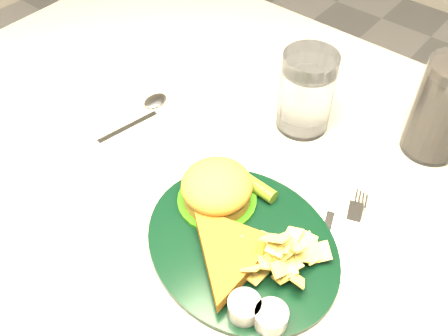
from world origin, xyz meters
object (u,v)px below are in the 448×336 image
(table, at_px, (243,294))
(fork_napkin, at_px, (326,241))
(dinner_plate, at_px, (242,232))
(cola_glass, at_px, (443,109))
(water_glass, at_px, (306,92))

(table, bearing_deg, fork_napkin, -15.41)
(dinner_plate, relative_size, fork_napkin, 1.84)
(fork_napkin, bearing_deg, cola_glass, 63.05)
(table, xyz_separation_m, water_glass, (0.01, 0.13, 0.44))
(dinner_plate, xyz_separation_m, cola_glass, (0.11, 0.32, 0.05))
(table, distance_m, dinner_plate, 0.43)
(cola_glass, relative_size, fork_napkin, 1.04)
(water_glass, relative_size, cola_glass, 0.85)
(dinner_plate, relative_size, water_glass, 2.08)
(table, distance_m, cola_glass, 0.53)
(table, bearing_deg, cola_glass, 48.21)
(table, relative_size, cola_glass, 7.92)
(dinner_plate, bearing_deg, cola_glass, 83.82)
(table, distance_m, water_glass, 0.46)
(fork_napkin, bearing_deg, water_glass, 110.69)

